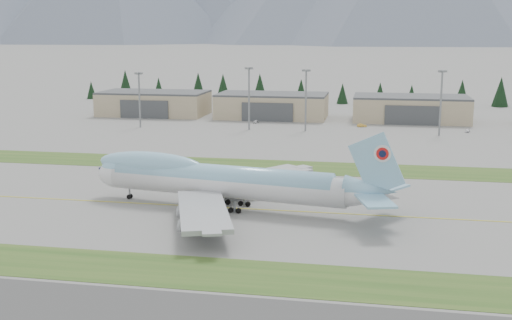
% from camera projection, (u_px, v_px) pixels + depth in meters
% --- Properties ---
extents(ground, '(7000.00, 7000.00, 0.00)m').
position_uv_depth(ground, '(230.00, 208.00, 138.39)').
color(ground, slate).
rests_on(ground, ground).
extents(grass_strip_near, '(400.00, 14.00, 0.08)m').
position_uv_depth(grass_strip_near, '(176.00, 271.00, 101.76)').
color(grass_strip_near, '#2B4D1B').
rests_on(grass_strip_near, ground).
extents(grass_strip_far, '(400.00, 18.00, 0.08)m').
position_uv_depth(grass_strip_far, '(265.00, 166.00, 181.77)').
color(grass_strip_far, '#2B4D1B').
rests_on(grass_strip_far, ground).
extents(taxiway_line_main, '(400.00, 0.40, 0.02)m').
position_uv_depth(taxiway_line_main, '(230.00, 208.00, 138.39)').
color(taxiway_line_main, gold).
rests_on(taxiway_line_main, ground).
extents(boeing_747_freighter, '(70.31, 59.64, 18.44)m').
position_uv_depth(boeing_747_freighter, '(222.00, 180.00, 137.36)').
color(boeing_747_freighter, silver).
rests_on(boeing_747_freighter, ground).
extents(hangar_left, '(48.00, 26.60, 10.80)m').
position_uv_depth(hangar_left, '(154.00, 103.00, 294.48)').
color(hangar_left, tan).
rests_on(hangar_left, ground).
extents(hangar_center, '(48.00, 26.60, 10.80)m').
position_uv_depth(hangar_center, '(272.00, 106.00, 284.54)').
color(hangar_center, tan).
rests_on(hangar_center, ground).
extents(hangar_right, '(48.00, 26.60, 10.80)m').
position_uv_depth(hangar_right, '(411.00, 108.00, 273.71)').
color(hangar_right, tan).
rests_on(hangar_right, ground).
extents(floodlight_masts, '(146.54, 6.34, 24.17)m').
position_uv_depth(floodlight_masts, '(328.00, 89.00, 241.33)').
color(floodlight_masts, slate).
rests_on(floodlight_masts, ground).
extents(service_vehicle_a, '(2.01, 3.80, 1.23)m').
position_uv_depth(service_vehicle_a, '(256.00, 123.00, 268.23)').
color(service_vehicle_a, silver).
rests_on(service_vehicle_a, ground).
extents(service_vehicle_b, '(4.07, 2.09, 1.28)m').
position_uv_depth(service_vehicle_b, '(362.00, 127.00, 257.48)').
color(service_vehicle_b, gold).
rests_on(service_vehicle_b, ground).
extents(service_vehicle_c, '(2.41, 4.15, 1.13)m').
position_uv_depth(service_vehicle_c, '(467.00, 132.00, 243.69)').
color(service_vehicle_c, silver).
rests_on(service_vehicle_c, ground).
extents(conifer_belt, '(266.90, 13.59, 16.78)m').
position_uv_depth(conifer_belt, '(311.00, 90.00, 341.66)').
color(conifer_belt, black).
rests_on(conifer_belt, ground).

